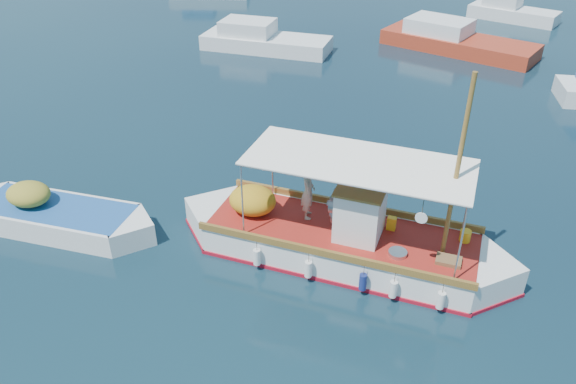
% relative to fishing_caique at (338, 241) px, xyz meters
% --- Properties ---
extents(ground, '(160.00, 160.00, 0.00)m').
position_rel_fishing_caique_xyz_m(ground, '(-0.47, 0.01, -0.52)').
color(ground, black).
rests_on(ground, ground).
extents(fishing_caique, '(9.79, 2.87, 5.97)m').
position_rel_fishing_caique_xyz_m(fishing_caique, '(0.00, 0.00, 0.00)').
color(fishing_caique, white).
rests_on(fishing_caique, ground).
extents(dinghy, '(6.57, 2.12, 1.60)m').
position_rel_fishing_caique_xyz_m(dinghy, '(-8.43, -1.46, -0.19)').
color(dinghy, white).
rests_on(dinghy, ground).
extents(bg_boat_nw, '(7.25, 2.61, 1.80)m').
position_rel_fishing_caique_xyz_m(bg_boat_nw, '(-8.90, 16.85, -0.03)').
color(bg_boat_nw, silver).
rests_on(bg_boat_nw, ground).
extents(bg_boat_n, '(8.92, 5.25, 1.80)m').
position_rel_fishing_caique_xyz_m(bg_boat_n, '(1.35, 20.35, -0.03)').
color(bg_boat_n, '#A5311B').
rests_on(bg_boat_n, ground).
extents(bg_boat_far_n, '(5.92, 3.58, 1.80)m').
position_rel_fishing_caique_xyz_m(bg_boat_far_n, '(4.31, 28.22, -0.03)').
color(bg_boat_far_n, silver).
rests_on(bg_boat_far_n, ground).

